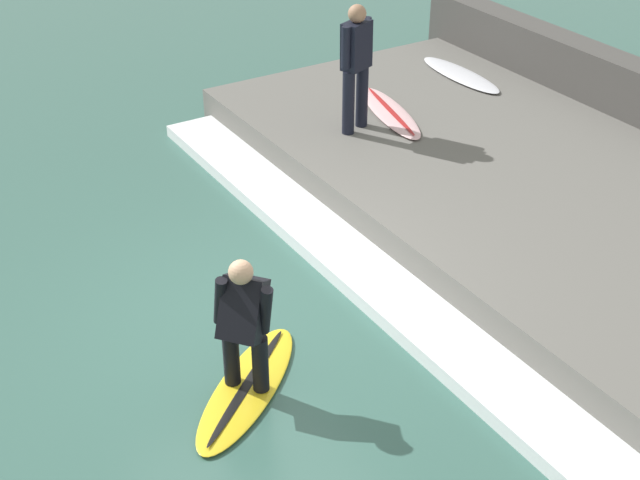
# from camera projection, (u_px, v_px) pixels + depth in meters

# --- Properties ---
(ground_plane) EXTENTS (28.00, 28.00, 0.00)m
(ground_plane) POSITION_uv_depth(u_px,v_px,m) (251.00, 320.00, 9.14)
(ground_plane) COLOR #386056
(concrete_ledge) EXTENTS (4.40, 9.65, 0.48)m
(concrete_ledge) POSITION_uv_depth(u_px,v_px,m) (540.00, 201.00, 10.79)
(concrete_ledge) COLOR #66635E
(concrete_ledge) RESTS_ON ground_plane
(wave_foam_crest) EXTENTS (0.71, 9.17, 0.16)m
(wave_foam_crest) POSITION_uv_depth(u_px,v_px,m) (365.00, 274.00, 9.73)
(wave_foam_crest) COLOR white
(wave_foam_crest) RESTS_ON ground_plane
(surfboard_riding) EXTENTS (1.79, 1.59, 0.07)m
(surfboard_riding) POSITION_uv_depth(u_px,v_px,m) (247.00, 387.00, 8.22)
(surfboard_riding) COLOR yellow
(surfboard_riding) RESTS_ON ground_plane
(surfer_riding) EXTENTS (0.58, 0.56, 1.36)m
(surfer_riding) POSITION_uv_depth(u_px,v_px,m) (243.00, 319.00, 7.81)
(surfer_riding) COLOR black
(surfer_riding) RESTS_ON surfboard_riding
(surfer_waiting_near) EXTENTS (0.54, 0.36, 1.70)m
(surfer_waiting_near) POSITION_uv_depth(u_px,v_px,m) (356.00, 61.00, 11.48)
(surfer_waiting_near) COLOR black
(surfer_waiting_near) RESTS_ON concrete_ledge
(surfboard_waiting_near) EXTENTS (0.89, 1.93, 0.07)m
(surfboard_waiting_near) POSITION_uv_depth(u_px,v_px,m) (390.00, 112.00, 12.38)
(surfboard_waiting_near) COLOR beige
(surfboard_waiting_near) RESTS_ON concrete_ledge
(surfboard_spare) EXTENTS (0.51, 1.76, 0.06)m
(surfboard_spare) POSITION_uv_depth(u_px,v_px,m) (460.00, 75.00, 13.60)
(surfboard_spare) COLOR silver
(surfboard_spare) RESTS_ON concrete_ledge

